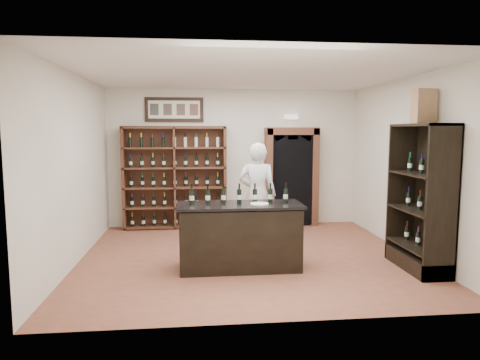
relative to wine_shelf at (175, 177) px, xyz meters
name	(u,v)px	position (x,y,z in m)	size (l,w,h in m)	color
floor	(248,256)	(1.30, -2.33, -1.10)	(5.50, 5.50, 0.00)	brown
ceiling	(248,74)	(1.30, -2.33, 1.90)	(5.50, 5.50, 0.00)	white
wall_back	(234,158)	(1.30, 0.17, 0.40)	(5.50, 0.04, 3.00)	silver
wall_left	(75,169)	(-1.45, -2.33, 0.40)	(0.04, 5.00, 3.00)	silver
wall_right	(408,166)	(4.05, -2.33, 0.40)	(0.04, 5.00, 3.00)	silver
wine_shelf	(175,177)	(0.00, 0.00, 0.00)	(2.20, 0.38, 2.20)	#532B1C
framed_picture	(174,110)	(0.00, 0.14, 1.45)	(1.25, 0.04, 0.52)	black
arched_doorway	(291,174)	(2.55, 0.00, 0.04)	(1.17, 0.35, 2.17)	black
emergency_light	(291,117)	(2.55, 0.09, 1.30)	(0.30, 0.10, 0.10)	white
tasting_counter	(240,237)	(1.10, -2.93, -0.61)	(1.88, 0.78, 1.00)	black
counter_bottle_0	(192,197)	(0.38, -2.85, 0.01)	(0.07, 0.07, 0.30)	black
counter_bottle_1	(208,196)	(0.62, -2.85, 0.01)	(0.07, 0.07, 0.30)	black
counter_bottle_2	(224,196)	(0.86, -2.85, 0.01)	(0.07, 0.07, 0.30)	black
counter_bottle_3	(239,196)	(1.10, -2.85, 0.01)	(0.07, 0.07, 0.30)	black
counter_bottle_4	(255,196)	(1.34, -2.85, 0.01)	(0.07, 0.07, 0.30)	black
counter_bottle_5	(270,195)	(1.58, -2.85, 0.01)	(0.07, 0.07, 0.30)	black
counter_bottle_6	(286,195)	(1.82, -2.85, 0.01)	(0.07, 0.07, 0.30)	black
side_cabinet	(421,220)	(3.82, -3.23, -0.35)	(0.48, 1.20, 2.20)	black
shopkeeper	(257,195)	(1.55, -1.69, -0.15)	(0.69, 0.45, 1.89)	silver
plate	(259,204)	(1.38, -3.04, -0.09)	(0.27, 0.27, 0.02)	silver
wine_crate	(424,106)	(3.81, -3.18, 1.36)	(0.36, 0.15, 0.51)	tan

